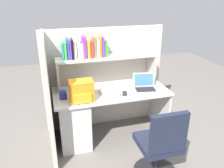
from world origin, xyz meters
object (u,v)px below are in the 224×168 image
computer_mouse (125,94)px  snack_canister (63,95)px  laptop (145,86)px  backpack (81,91)px  office_chair (160,150)px  tissue_box (108,90)px  paper_cup (117,94)px

computer_mouse → snack_canister: snack_canister is taller
laptop → snack_canister: (-1.14, 0.02, 0.00)m
laptop → snack_canister: bearing=179.2°
backpack → office_chair: bearing=-47.2°
tissue_box → computer_mouse: bearing=-20.8°
backpack → office_chair: 1.17m
backpack → computer_mouse: backpack is taller
laptop → tissue_box: 0.53m
backpack → tissue_box: (0.38, 0.12, -0.08)m
snack_canister → laptop: bearing=-0.8°
snack_canister → computer_mouse: bearing=-7.6°
laptop → backpack: 0.93m
office_chair → tissue_box: bearing=-69.2°
laptop → tissue_box: laptop is taller
tissue_box → snack_canister: snack_canister is taller
paper_cup → tissue_box: tissue_box is taller
computer_mouse → laptop: bearing=33.3°
paper_cup → office_chair: size_ratio=0.09×
snack_canister → office_chair: (0.95, -0.91, -0.39)m
laptop → snack_canister: 1.14m
tissue_box → snack_canister: size_ratio=2.10×
computer_mouse → tissue_box: 0.23m
snack_canister → office_chair: 1.37m
paper_cup → tissue_box: 0.17m
computer_mouse → snack_canister: size_ratio=0.99×
paper_cup → snack_canister: (-0.69, 0.15, 0.01)m
computer_mouse → tissue_box: (-0.20, 0.11, 0.03)m
tissue_box → backpack: bearing=-153.7°
tissue_box → office_chair: size_ratio=0.24×
computer_mouse → paper_cup: paper_cup is taller
backpack → computer_mouse: 0.59m
laptop → tissue_box: bearing=178.1°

